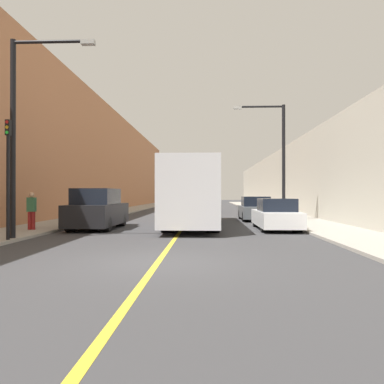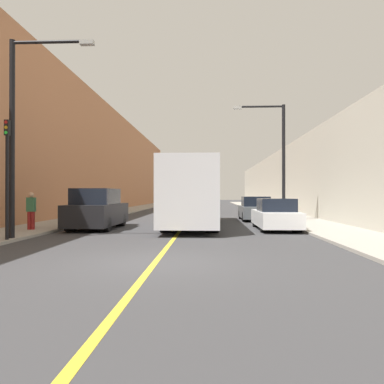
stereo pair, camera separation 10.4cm
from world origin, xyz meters
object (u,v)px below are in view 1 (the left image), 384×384
street_lamp_right (278,153)px  pedestrian (32,210)px  bus (193,193)px  parked_suv_left (98,210)px  street_lamp_left (21,122)px  car_right_mid (255,210)px  car_right_near (276,216)px  traffic_light (8,174)px

street_lamp_right → pedestrian: 14.06m
bus → parked_suv_left: (-4.64, -1.80, -0.86)m
street_lamp_right → street_lamp_left: bearing=-139.6°
car_right_mid → street_lamp_left: bearing=-131.7°
car_right_near → pedestrian: size_ratio=2.70×
car_right_near → pedestrian: pedestrian is taller
street_lamp_left → traffic_light: size_ratio=1.72×
parked_suv_left → pedestrian: bearing=-146.2°
car_right_near → car_right_mid: 6.30m
bus → street_lamp_right: street_lamp_right is taller
bus → parked_suv_left: bus is taller
street_lamp_left → street_lamp_right: street_lamp_left is taller
traffic_light → parked_suv_left: bearing=73.5°
parked_suv_left → car_right_near: 8.68m
bus → car_right_mid: (3.85, 4.42, -1.08)m
street_lamp_left → traffic_light: bearing=-112.6°
car_right_near → bus: bearing=155.1°
traffic_light → car_right_mid: bearing=49.0°
traffic_light → pedestrian: size_ratio=2.50×
parked_suv_left → street_lamp_right: bearing=25.3°
bus → pedestrian: (-7.14, -3.47, -0.79)m
bus → street_lamp_right: bearing=28.8°
street_lamp_left → street_lamp_right: 14.51m
bus → street_lamp_left: 9.31m
bus → car_right_mid: bearing=49.0°
parked_suv_left → car_right_mid: 10.52m
bus → traffic_light: bearing=-131.0°
parked_suv_left → street_lamp_left: size_ratio=0.67×
car_right_mid → traffic_light: (-10.07, -11.57, 1.70)m
car_right_mid → street_lamp_left: (-9.86, -11.07, 3.62)m
car_right_near → street_lamp_left: 11.71m
car_right_near → street_lamp_left: (-10.05, -4.77, 3.64)m
pedestrian → car_right_near: bearing=8.1°
street_lamp_left → pedestrian: bearing=109.7°
car_right_near → traffic_light: 11.67m
car_right_near → pedestrian: bearing=-171.9°
car_right_mid → bus: bearing=-131.0°
bus → parked_suv_left: 5.05m
car_right_near → parked_suv_left: bearing=179.5°
car_right_mid → street_lamp_right: (1.19, -1.65, 3.50)m
street_lamp_left → car_right_near: bearing=25.4°
car_right_near → street_lamp_left: bearing=-154.6°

